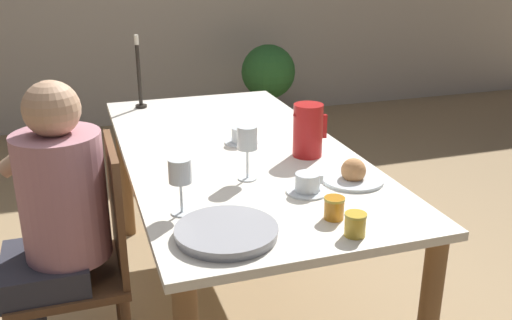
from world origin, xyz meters
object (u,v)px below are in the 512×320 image
(wine_glass_juice, at_px, (180,174))
(jam_jar_amber, at_px, (355,223))
(teacup_near_person, at_px, (307,184))
(potted_plant, at_px, (268,77))
(wine_glass_water, at_px, (247,140))
(chair_person_side, at_px, (88,260))
(person_seated, at_px, (55,215))
(teacup_across, at_px, (242,136))
(serving_tray, at_px, (226,232))
(candlestick_tall, at_px, (139,79))
(red_pitcher, at_px, (308,130))
(bread_plate, at_px, (353,175))
(jam_jar_red, at_px, (334,207))

(wine_glass_juice, relative_size, jam_jar_amber, 2.60)
(jam_jar_amber, bearing_deg, teacup_near_person, 91.73)
(wine_glass_juice, bearing_deg, potted_plant, 65.89)
(wine_glass_water, bearing_deg, chair_person_side, 170.23)
(person_seated, relative_size, teacup_across, 8.01)
(chair_person_side, bearing_deg, jam_jar_amber, -128.98)
(chair_person_side, relative_size, teacup_across, 6.31)
(person_seated, distance_m, wine_glass_water, 0.73)
(wine_glass_juice, xyz_separation_m, serving_tray, (0.09, -0.20, -0.12))
(candlestick_tall, bearing_deg, red_pitcher, -60.20)
(red_pitcher, bearing_deg, bread_plate, -80.18)
(candlestick_tall, bearing_deg, wine_glass_water, -77.85)
(jam_jar_amber, bearing_deg, bread_plate, 63.49)
(person_seated, height_order, wine_glass_juice, person_seated)
(person_seated, distance_m, jam_jar_red, 0.98)
(teacup_near_person, xyz_separation_m, bread_plate, (0.20, 0.04, -0.00))
(teacup_near_person, distance_m, jam_jar_amber, 0.34)
(teacup_near_person, bearing_deg, potted_plant, 73.12)
(red_pitcher, bearing_deg, wine_glass_juice, -147.86)
(teacup_across, height_order, serving_tray, teacup_across)
(person_seated, relative_size, jam_jar_amber, 16.42)
(person_seated, bearing_deg, potted_plant, -32.58)
(jam_jar_red, bearing_deg, teacup_near_person, 89.97)
(chair_person_side, relative_size, red_pitcher, 4.29)
(bread_plate, distance_m, candlestick_tall, 1.40)
(jam_jar_amber, bearing_deg, candlestick_tall, 104.15)
(chair_person_side, xyz_separation_m, serving_tray, (0.40, -0.51, 0.30))
(chair_person_side, bearing_deg, jam_jar_red, -123.37)
(chair_person_side, distance_m, wine_glass_water, 0.74)
(chair_person_side, relative_size, person_seated, 0.79)
(teacup_near_person, xyz_separation_m, jam_jar_amber, (0.01, -0.33, 0.01))
(red_pitcher, bearing_deg, chair_person_side, -176.13)
(jam_jar_red, bearing_deg, candlestick_tall, 104.88)
(person_seated, height_order, wine_glass_water, person_seated)
(jam_jar_red, bearing_deg, teacup_across, 94.62)
(chair_person_side, xyz_separation_m, teacup_near_person, (0.75, -0.28, 0.32))
(red_pitcher, xyz_separation_m, teacup_across, (-0.21, 0.23, -0.08))
(candlestick_tall, height_order, potted_plant, candlestick_tall)
(teacup_across, height_order, candlestick_tall, candlestick_tall)
(wine_glass_water, bearing_deg, teacup_across, 76.20)
(red_pitcher, relative_size, teacup_across, 1.47)
(chair_person_side, relative_size, teacup_near_person, 6.31)
(wine_glass_juice, xyz_separation_m, teacup_across, (0.38, 0.61, -0.11))
(person_seated, distance_m, potted_plant, 3.27)
(jam_jar_amber, bearing_deg, wine_glass_juice, 146.03)
(teacup_across, xyz_separation_m, candlestick_tall, (-0.34, 0.72, 0.12))
(bread_plate, bearing_deg, teacup_near_person, -168.09)
(teacup_across, xyz_separation_m, jam_jar_red, (0.06, -0.79, 0.01))
(person_seated, height_order, bread_plate, person_seated)
(person_seated, height_order, red_pitcher, person_seated)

